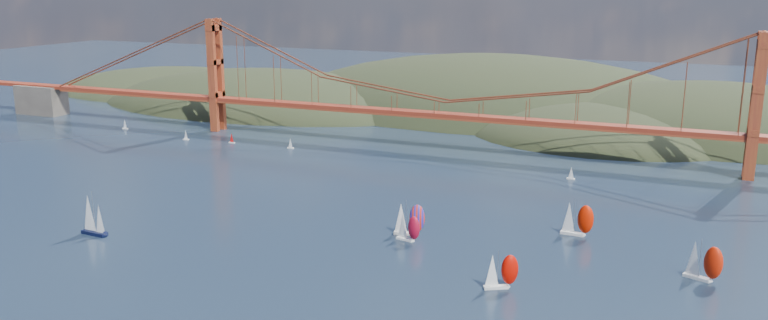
{
  "coord_description": "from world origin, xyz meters",
  "views": [
    {
      "loc": [
        99.69,
        -126.38,
        73.21
      ],
      "look_at": [
        8.08,
        90.0,
        16.54
      ],
      "focal_mm": 35.0,
      "sensor_mm": 36.0,
      "label": 1
    }
  ],
  "objects_px": {
    "racer_2": "(703,261)",
    "racer_rwb": "(409,218)",
    "sloop_navy": "(92,215)",
    "racer_1": "(501,271)",
    "racer_3": "(577,219)",
    "racer_0": "(408,227)"
  },
  "relations": [
    {
      "from": "racer_3",
      "to": "racer_1",
      "type": "bearing_deg",
      "value": -98.88
    },
    {
      "from": "sloop_navy",
      "to": "racer_1",
      "type": "distance_m",
      "value": 120.85
    },
    {
      "from": "racer_0",
      "to": "racer_1",
      "type": "distance_m",
      "value": 40.33
    },
    {
      "from": "sloop_navy",
      "to": "racer_0",
      "type": "bearing_deg",
      "value": 22.62
    },
    {
      "from": "racer_2",
      "to": "racer_rwb",
      "type": "xyz_separation_m",
      "value": [
        -79.98,
        3.42,
        -0.06
      ]
    },
    {
      "from": "racer_0",
      "to": "racer_rwb",
      "type": "bearing_deg",
      "value": 121.99
    },
    {
      "from": "racer_0",
      "to": "racer_3",
      "type": "xyz_separation_m",
      "value": [
        43.85,
        23.79,
        0.98
      ]
    },
    {
      "from": "racer_3",
      "to": "racer_rwb",
      "type": "distance_m",
      "value": 49.29
    },
    {
      "from": "sloop_navy",
      "to": "racer_1",
      "type": "bearing_deg",
      "value": 6.86
    },
    {
      "from": "racer_2",
      "to": "racer_0",
      "type": "bearing_deg",
      "value": -156.72
    },
    {
      "from": "racer_2",
      "to": "racer_rwb",
      "type": "bearing_deg",
      "value": -160.38
    },
    {
      "from": "sloop_navy",
      "to": "racer_2",
      "type": "relative_size",
      "value": 1.24
    },
    {
      "from": "racer_2",
      "to": "racer_3",
      "type": "height_order",
      "value": "racer_3"
    },
    {
      "from": "sloop_navy",
      "to": "racer_1",
      "type": "xyz_separation_m",
      "value": [
        120.58,
        7.94,
        -1.3
      ]
    },
    {
      "from": "racer_1",
      "to": "racer_3",
      "type": "xyz_separation_m",
      "value": [
        10.81,
        46.91,
        0.53
      ]
    },
    {
      "from": "racer_rwb",
      "to": "sloop_navy",
      "type": "bearing_deg",
      "value": -170.63
    },
    {
      "from": "racer_3",
      "to": "sloop_navy",
      "type": "bearing_deg",
      "value": -153.24
    },
    {
      "from": "racer_0",
      "to": "racer_3",
      "type": "relative_size",
      "value": 0.81
    },
    {
      "from": "racer_1",
      "to": "racer_3",
      "type": "distance_m",
      "value": 48.14
    },
    {
      "from": "racer_1",
      "to": "racer_rwb",
      "type": "relative_size",
      "value": 0.91
    },
    {
      "from": "sloop_navy",
      "to": "racer_3",
      "type": "height_order",
      "value": "sloop_navy"
    },
    {
      "from": "racer_2",
      "to": "racer_rwb",
      "type": "distance_m",
      "value": 80.05
    }
  ]
}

